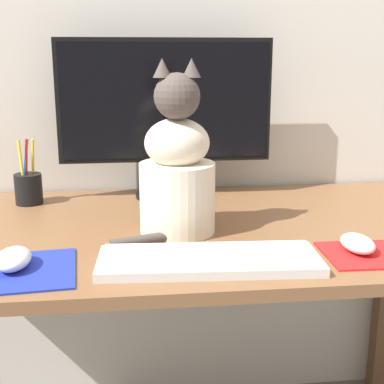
{
  "coord_description": "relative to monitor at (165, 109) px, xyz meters",
  "views": [
    {
      "loc": [
        -0.09,
        -1.18,
        1.09
      ],
      "look_at": [
        0.03,
        -0.14,
        0.82
      ],
      "focal_mm": 50.0,
      "sensor_mm": 36.0,
      "label": 1
    }
  ],
  "objects": [
    {
      "name": "monitor",
      "position": [
        0.0,
        0.0,
        0.0
      ],
      "size": [
        0.58,
        0.17,
        0.43
      ],
      "color": "black",
      "rests_on": "desk"
    },
    {
      "name": "pen_cup",
      "position": [
        -0.37,
        -0.03,
        -0.2
      ],
      "size": [
        0.07,
        0.07,
        0.17
      ],
      "color": "black",
      "rests_on": "desk"
    },
    {
      "name": "mousepad_left",
      "position": [
        -0.31,
        -0.51,
        -0.24
      ],
      "size": [
        0.24,
        0.21,
        0.0
      ],
      "rotation": [
        0.0,
        0.0,
        0.09
      ],
      "color": "#1E2D9E",
      "rests_on": "desk"
    },
    {
      "name": "cat",
      "position": [
        0.0,
        -0.31,
        -0.1
      ],
      "size": [
        0.23,
        0.2,
        0.38
      ],
      "rotation": [
        0.0,
        0.0,
        -0.02
      ],
      "color": "beige",
      "rests_on": "desk"
    },
    {
      "name": "desk",
      "position": [
        -0.01,
        -0.27,
        -0.33
      ],
      "size": [
        1.5,
        0.73,
        0.7
      ],
      "color": "brown",
      "rests_on": "ground_plane"
    },
    {
      "name": "computer_mouse_right",
      "position": [
        0.35,
        -0.48,
        -0.22
      ],
      "size": [
        0.06,
        0.1,
        0.03
      ],
      "color": "white",
      "rests_on": "mousepad_right"
    },
    {
      "name": "computer_mouse_left",
      "position": [
        -0.31,
        -0.49,
        -0.22
      ],
      "size": [
        0.06,
        0.1,
        0.04
      ],
      "color": "white",
      "rests_on": "mousepad_left"
    },
    {
      "name": "keyboard",
      "position": [
        0.05,
        -0.51,
        -0.23
      ],
      "size": [
        0.42,
        0.17,
        0.02
      ],
      "rotation": [
        0.0,
        0.0,
        -0.06
      ],
      "color": "silver",
      "rests_on": "desk"
    },
    {
      "name": "mousepad_right",
      "position": [
        0.37,
        -0.5,
        -0.24
      ],
      "size": [
        0.18,
        0.16,
        0.0
      ],
      "rotation": [
        0.0,
        0.0,
        -0.02
      ],
      "color": "red",
      "rests_on": "desk"
    }
  ]
}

